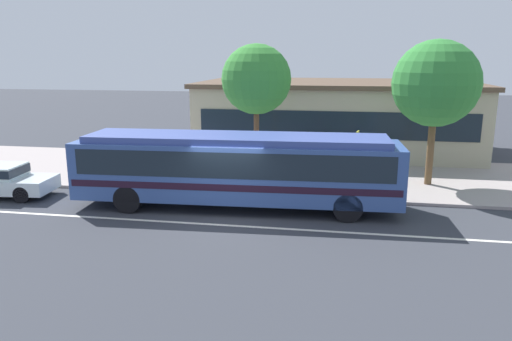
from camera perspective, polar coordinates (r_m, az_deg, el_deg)
ground_plane at (r=17.13m, az=-3.35°, el=-5.50°), size 120.00×120.00×0.00m
sidewalk_slab at (r=23.30m, az=0.34°, el=-0.25°), size 60.00×8.00×0.12m
lane_stripe_center at (r=16.39m, az=-3.99°, el=-6.37°), size 56.00×0.16×0.01m
transit_bus at (r=17.83m, az=-2.26°, el=0.56°), size 11.88×3.08×2.72m
pedestrian_waiting_near_sign at (r=19.40m, az=5.79°, el=0.02°), size 0.45×0.45×1.65m
bus_stop_sign at (r=19.30m, az=11.68°, el=1.82°), size 0.14×0.44×2.57m
street_tree_near_stop at (r=21.86m, az=0.05°, el=10.58°), size 3.09×3.09×5.92m
street_tree_mid_block at (r=21.65m, az=20.28°, el=9.49°), size 3.57×3.57×6.07m
station_building at (r=29.32m, az=9.33°, el=6.29°), size 15.59×9.01×4.06m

